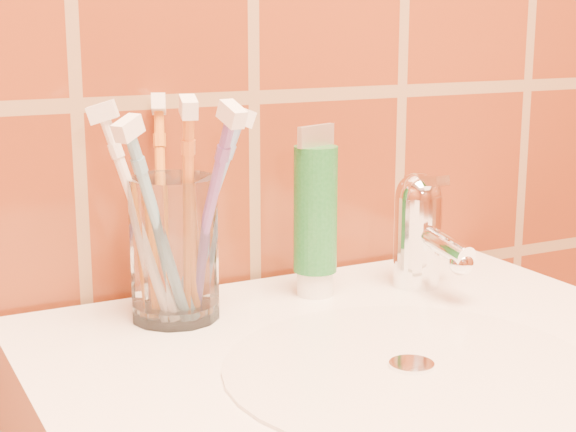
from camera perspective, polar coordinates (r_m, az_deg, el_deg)
glass_tumbler at (r=0.81m, az=-7.40°, el=-2.10°), size 0.10×0.10×0.13m
toothpaste_tube at (r=0.87m, az=1.78°, el=-0.07°), size 0.05×0.04×0.17m
faucet at (r=0.91m, az=8.56°, el=-0.68°), size 0.05×0.11×0.12m
toothbrush_0 at (r=0.82m, az=-5.28°, el=0.19°), size 0.12×0.11×0.20m
toothbrush_1 at (r=0.78m, az=-6.49°, el=0.11°), size 0.06×0.12×0.22m
toothbrush_2 at (r=0.80m, az=-9.59°, el=-0.04°), size 0.13×0.11×0.21m
toothbrush_3 at (r=0.84m, az=-8.21°, el=0.62°), size 0.10×0.16×0.22m
toothbrush_4 at (r=0.77m, az=-8.39°, el=-0.69°), size 0.15×0.13×0.21m
toothbrush_5 at (r=0.77m, az=-5.24°, el=-0.14°), size 0.07×0.18×0.23m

